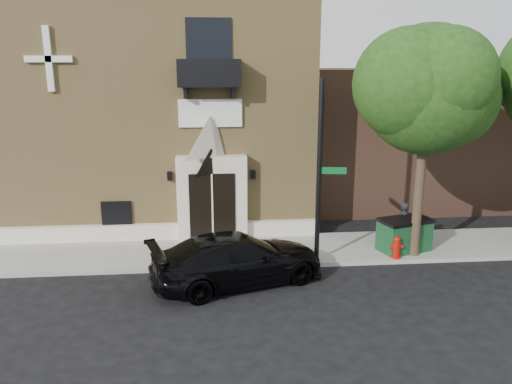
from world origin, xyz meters
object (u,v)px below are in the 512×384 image
Objects in this scene: pedestrian_near at (403,224)px; dumpster at (404,234)px; black_sedan at (238,259)px; fire_hydrant at (396,247)px; street_sign at (320,173)px.

dumpster is at bearing 50.05° from pedestrian_near.
fire_hydrant is (5.51, 1.20, -0.25)m from black_sedan.
fire_hydrant is at bearing 8.24° from street_sign.
street_sign reaches higher than black_sedan.
pedestrian_near reaches higher than fire_hydrant.
black_sedan is at bearing -167.71° from fire_hydrant.
fire_hydrant is at bearing -145.36° from dumpster.
fire_hydrant is 1.47m from pedestrian_near.
pedestrian_near is (6.17, 2.44, 0.17)m from black_sedan.
pedestrian_near is (3.42, 1.21, -2.25)m from street_sign.
pedestrian_near reaches higher than black_sedan.
black_sedan is at bearing -147.27° from street_sign.
street_sign is at bearing 173.83° from dumpster.
street_sign is 7.67× the size of fire_hydrant.
fire_hydrant is at bearing -95.98° from black_sedan.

